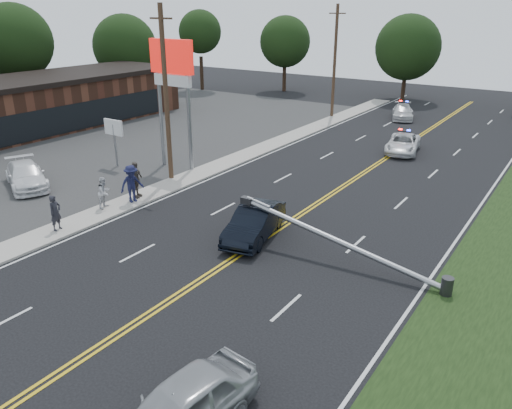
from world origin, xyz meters
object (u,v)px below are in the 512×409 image
Objects in this scene: crashed_sedan at (254,223)px; bystander_c at (132,184)px; pylon_sign at (172,73)px; waiting_sedan at (181,408)px; bystander_a at (55,213)px; parked_car at (26,175)px; small_sign at (114,131)px; utility_pole_mid at (166,95)px; utility_pole_far at (335,62)px; emergency_b at (403,112)px; fallen_streetlight at (349,245)px; emergency_a at (403,144)px; bystander_b at (104,192)px; bystander_d at (135,180)px.

bystander_c reaches higher than crashed_sedan.
bystander_c is at bearing -68.74° from pylon_sign.
bystander_a reaches higher than waiting_sedan.
parked_car is (-14.83, -1.74, -0.05)m from crashed_sedan.
utility_pole_mid is at bearing 0.00° from small_sign.
utility_pole_far is 2.26× the size of emergency_b.
bystander_a is (-12.56, -4.56, 0.05)m from fallen_streetlight.
emergency_a is (9.61, 13.82, -4.45)m from utility_pole_mid.
utility_pole_far is at bearing -13.52° from bystander_b.
emergency_a is at bearing -40.42° from utility_pole_far.
emergency_a is at bearing -39.87° from bystander_b.
emergency_b is at bearing 27.27° from utility_pole_far.
bystander_a reaches higher than parked_car.
bystander_d is at bearing -69.79° from pylon_sign.
waiting_sedan is at bearing -77.84° from crashed_sedan.
utility_pole_far is at bearing 77.69° from small_sign.
bystander_b is (-8.27, -1.53, 0.20)m from crashed_sedan.
utility_pole_mid is at bearing -9.41° from bystander_b.
pylon_sign is 24.64m from emergency_b.
bystander_c is at bearing -163.91° from bystander_d.
bystander_b is (-5.30, -30.43, 0.29)m from emergency_b.
waiting_sedan reaches higher than emergency_b.
bystander_d reaches higher than bystander_a.
utility_pole_mid is 10.54m from crashed_sedan.
bystander_d reaches higher than emergency_b.
small_sign is 1.56× the size of bystander_d.
emergency_a is (9.61, -8.18, -4.45)m from utility_pole_far.
bystander_a is at bearing -78.61° from pylon_sign.
small_sign is 0.71× the size of waiting_sedan.
bystander_d is (-8.88, -17.32, 0.48)m from emergency_a.
utility_pole_far reaches higher than bystander_b.
fallen_streetlight is 29.54m from utility_pole_far.
bystander_a is at bearing -87.96° from parked_car.
crashed_sedan is at bearing 121.63° from waiting_sedan.
emergency_b is at bearing -24.43° from bystander_b.
emergency_b is 2.71× the size of bystander_b.
waiting_sedan is at bearing -47.35° from pylon_sign.
parked_car is at bearing -121.90° from pylon_sign.
utility_pole_mid is (1.30, -2.00, -0.91)m from pylon_sign.
waiting_sedan is 13.92m from bystander_a.
utility_pole_mid is 6.13× the size of bystander_b.
bystander_d is (0.24, 1.94, 0.18)m from bystander_b.
fallen_streetlight is at bearing -14.08° from crashed_sedan.
bystander_c reaches higher than bystander_d.
crashed_sedan is 9.20m from bystander_a.
pylon_sign is 4.90× the size of bystander_b.
pylon_sign reaches higher than fallen_streetlight.
bystander_b is (1.79, -7.44, -5.06)m from pylon_sign.
waiting_sedan is at bearing -143.96° from bystander_d.
parked_car is at bearing 173.69° from crashed_sedan.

